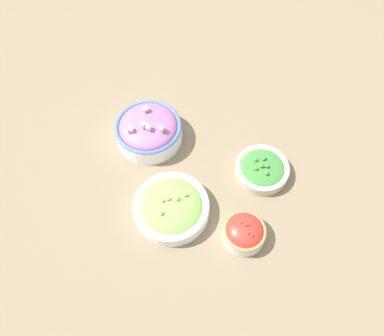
{
  "coord_description": "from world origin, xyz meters",
  "views": [
    {
      "loc": [
        0.06,
        -0.51,
        0.9
      ],
      "look_at": [
        0.0,
        0.0,
        0.03
      ],
      "focal_mm": 35.0,
      "sensor_mm": 36.0,
      "label": 1
    }
  ],
  "objects_px": {
    "bowl_lettuce": "(171,207)",
    "bowl_cherry_tomatoes": "(244,232)",
    "bowl_red_onion": "(149,129)",
    "bowl_broccoli": "(262,169)"
  },
  "relations": [
    {
      "from": "bowl_lettuce",
      "to": "bowl_cherry_tomatoes",
      "type": "height_order",
      "value": "bowl_lettuce"
    },
    {
      "from": "bowl_lettuce",
      "to": "bowl_red_onion",
      "type": "distance_m",
      "value": 0.25
    },
    {
      "from": "bowl_cherry_tomatoes",
      "to": "bowl_broccoli",
      "type": "bearing_deg",
      "value": 78.05
    },
    {
      "from": "bowl_lettuce",
      "to": "bowl_broccoli",
      "type": "bearing_deg",
      "value": 32.35
    },
    {
      "from": "bowl_lettuce",
      "to": "bowl_red_onion",
      "type": "height_order",
      "value": "bowl_red_onion"
    },
    {
      "from": "bowl_broccoli",
      "to": "bowl_red_onion",
      "type": "bearing_deg",
      "value": 166.24
    },
    {
      "from": "bowl_broccoli",
      "to": "bowl_lettuce",
      "type": "bearing_deg",
      "value": -147.65
    },
    {
      "from": "bowl_lettuce",
      "to": "bowl_broccoli",
      "type": "relative_size",
      "value": 1.33
    },
    {
      "from": "bowl_lettuce",
      "to": "bowl_broccoli",
      "type": "height_order",
      "value": "bowl_lettuce"
    },
    {
      "from": "bowl_lettuce",
      "to": "bowl_cherry_tomatoes",
      "type": "relative_size",
      "value": 1.78
    }
  ]
}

